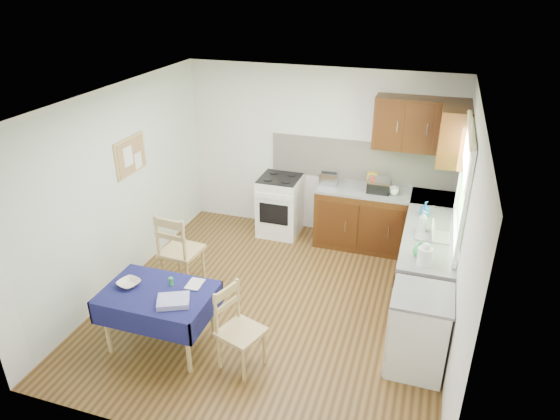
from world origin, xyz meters
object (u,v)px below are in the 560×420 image
(sandwich_press, at_px, (379,186))
(dish_rack, at_px, (433,235))
(dining_table, at_px, (158,300))
(kettle, at_px, (425,255))
(chair_near, at_px, (237,326))
(toaster, at_px, (329,179))
(chair_far, at_px, (179,249))

(sandwich_press, bearing_deg, dish_rack, -76.09)
(dining_table, relative_size, kettle, 4.45)
(chair_near, height_order, toaster, toaster)
(chair_far, relative_size, toaster, 4.06)
(dining_table, height_order, dish_rack, dish_rack)
(dining_table, xyz_separation_m, toaster, (1.16, 2.83, 0.41))
(chair_far, xyz_separation_m, kettle, (2.92, -0.02, 0.46))
(chair_far, xyz_separation_m, toaster, (1.49, 1.78, 0.44))
(chair_near, height_order, dish_rack, dish_rack)
(dining_table, bearing_deg, toaster, 82.90)
(dish_rack, bearing_deg, sandwich_press, 124.62)
(chair_far, relative_size, dish_rack, 2.73)
(dining_table, distance_m, toaster, 3.09)
(chair_near, distance_m, kettle, 2.06)
(toaster, bearing_deg, kettle, -58.85)
(chair_near, bearing_deg, sandwich_press, -0.22)
(dining_table, xyz_separation_m, dish_rack, (2.65, 1.67, 0.34))
(toaster, xyz_separation_m, dish_rack, (1.49, -1.16, -0.07))
(dish_rack, xyz_separation_m, kettle, (-0.06, -0.63, 0.09))
(sandwich_press, distance_m, kettle, 1.91)
(sandwich_press, bearing_deg, toaster, 157.44)
(chair_far, height_order, sandwich_press, sandwich_press)
(sandwich_press, relative_size, dish_rack, 0.81)
(sandwich_press, height_order, dish_rack, dish_rack)
(kettle, bearing_deg, dining_table, -158.26)
(sandwich_press, bearing_deg, chair_far, -161.94)
(chair_near, relative_size, toaster, 3.51)
(chair_near, bearing_deg, toaster, 13.60)
(chair_far, distance_m, dish_rack, 3.06)
(sandwich_press, bearing_deg, dining_table, -144.13)
(dining_table, bearing_deg, dish_rack, 47.39)
(chair_far, bearing_deg, dish_rack, -163.72)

